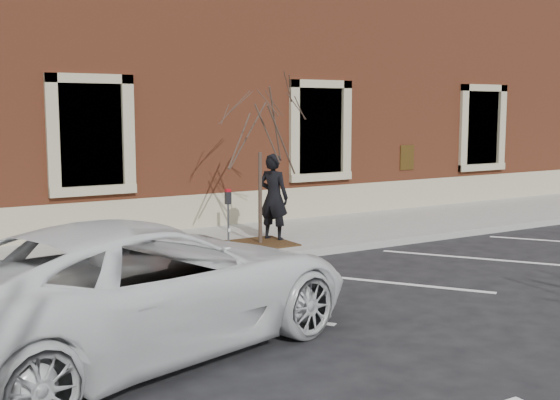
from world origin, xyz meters
TOP-DOWN VIEW (x-y plane):
  - ground at (0.00, 0.00)m, footprint 120.00×120.00m
  - sidewalk_near at (0.00, 1.75)m, footprint 40.00×3.50m
  - curb_near at (0.00, -0.05)m, footprint 40.00×0.12m
  - parking_stripes at (0.00, -2.20)m, footprint 28.00×4.40m
  - building_civic at (0.00, 7.74)m, footprint 40.00×8.62m
  - man at (0.20, 1.19)m, footprint 0.72×0.81m
  - parking_meter at (-1.16, 0.68)m, footprint 0.11×0.09m
  - tree_grate at (-0.26, 0.96)m, footprint 1.25×1.25m
  - sapling at (-0.26, 0.96)m, footprint 2.09×2.09m
  - white_truck at (-4.55, -3.57)m, footprint 6.31×4.14m

SIDE VIEW (x-z plane):
  - ground at x=0.00m, z-range 0.00..0.00m
  - parking_stripes at x=0.00m, z-range 0.00..0.01m
  - sidewalk_near at x=0.00m, z-range 0.00..0.15m
  - curb_near at x=0.00m, z-range 0.00..0.15m
  - tree_grate at x=-0.26m, z-range 0.15..0.18m
  - white_truck at x=-4.55m, z-range 0.00..1.61m
  - parking_meter at x=-1.16m, z-range 0.39..1.63m
  - man at x=0.20m, z-range 0.15..2.02m
  - sapling at x=-0.26m, z-range 0.85..4.33m
  - building_civic at x=0.00m, z-range 0.00..8.00m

